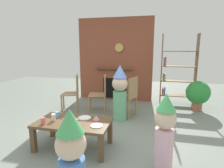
# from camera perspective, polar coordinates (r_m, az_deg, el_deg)

# --- Properties ---
(ground_plane) EXTENTS (12.00, 12.00, 0.00)m
(ground_plane) POSITION_cam_1_polar(r_m,az_deg,el_deg) (3.23, -4.38, -16.78)
(ground_plane) COLOR gray
(brick_fireplace_feature) EXTENTS (2.20, 0.28, 2.40)m
(brick_fireplace_feature) POSITION_cam_1_polar(r_m,az_deg,el_deg) (5.45, 1.06, 7.61)
(brick_fireplace_feature) COLOR brown
(brick_fireplace_feature) RESTS_ON ground_plane
(bookshelf) EXTENTS (0.90, 0.28, 1.90)m
(bookshelf) POSITION_cam_1_polar(r_m,az_deg,el_deg) (5.20, 19.51, 3.44)
(bookshelf) COLOR brown
(bookshelf) RESTS_ON ground_plane
(coffee_table) EXTENTS (1.12, 0.61, 0.42)m
(coffee_table) POSITION_cam_1_polar(r_m,az_deg,el_deg) (2.88, -12.15, -12.68)
(coffee_table) COLOR brown
(coffee_table) RESTS_ON ground_plane
(paper_cup_near_left) EXTENTS (0.06, 0.06, 0.11)m
(paper_cup_near_left) POSITION_cam_1_polar(r_m,az_deg,el_deg) (2.95, -17.93, -9.94)
(paper_cup_near_left) COLOR silver
(paper_cup_near_left) RESTS_ON coffee_table
(paper_cup_near_right) EXTENTS (0.07, 0.07, 0.09)m
(paper_cup_near_right) POSITION_cam_1_polar(r_m,az_deg,el_deg) (3.08, -16.83, -9.16)
(paper_cup_near_right) COLOR #669EE0
(paper_cup_near_right) RESTS_ON coffee_table
(paper_cup_center) EXTENTS (0.07, 0.07, 0.10)m
(paper_cup_center) POSITION_cam_1_polar(r_m,az_deg,el_deg) (2.67, -11.38, -11.84)
(paper_cup_center) COLOR #E5666B
(paper_cup_center) RESTS_ON coffee_table
(paper_cup_far_left) EXTENTS (0.06, 0.06, 0.10)m
(paper_cup_far_left) POSITION_cam_1_polar(r_m,az_deg,el_deg) (2.87, -20.90, -10.79)
(paper_cup_far_left) COLOR #E5666B
(paper_cup_far_left) RESTS_ON coffee_table
(paper_plate_front) EXTENTS (0.20, 0.20, 0.01)m
(paper_plate_front) POSITION_cam_1_polar(r_m,az_deg,el_deg) (2.95, -8.65, -10.46)
(paper_plate_front) COLOR white
(paper_plate_front) RESTS_ON coffee_table
(paper_plate_rear) EXTENTS (0.18, 0.18, 0.01)m
(paper_plate_rear) POSITION_cam_1_polar(r_m,az_deg,el_deg) (2.65, -4.86, -12.96)
(paper_plate_rear) COLOR white
(paper_plate_rear) RESTS_ON coffee_table
(birthday_cake_slice) EXTENTS (0.10, 0.10, 0.07)m
(birthday_cake_slice) POSITION_cam_1_polar(r_m,az_deg,el_deg) (2.86, -5.01, -10.48)
(birthday_cake_slice) COLOR pink
(birthday_cake_slice) RESTS_ON coffee_table
(table_fork) EXTENTS (0.12, 0.12, 0.01)m
(table_fork) POSITION_cam_1_polar(r_m,az_deg,el_deg) (2.95, -14.76, -10.78)
(table_fork) COLOR silver
(table_fork) RESTS_ON coffee_table
(child_with_cone_hat) EXTENTS (0.28, 0.28, 1.00)m
(child_with_cone_hat) POSITION_cam_1_polar(r_m,az_deg,el_deg) (1.79, -12.65, -22.10)
(child_with_cone_hat) COLOR #4C7FC6
(child_with_cone_hat) RESTS_ON ground_plane
(child_in_pink) EXTENTS (0.27, 0.27, 0.97)m
(child_in_pink) POSITION_cam_1_polar(r_m,az_deg,el_deg) (2.42, 16.27, -13.51)
(child_in_pink) COLOR #EAB2C6
(child_in_pink) RESTS_ON ground_plane
(child_by_the_chairs) EXTENTS (0.33, 0.33, 1.18)m
(child_by_the_chairs) POSITION_cam_1_polar(r_m,az_deg,el_deg) (3.81, 2.48, -2.38)
(child_by_the_chairs) COLOR #66B27F
(child_by_the_chairs) RESTS_ON ground_plane
(dining_chair_left) EXTENTS (0.52, 0.52, 0.90)m
(dining_chair_left) POSITION_cam_1_polar(r_m,az_deg,el_deg) (4.49, -12.02, -2.10)
(dining_chair_left) COLOR #9E7A51
(dining_chair_left) RESTS_ON ground_plane
(dining_chair_middle) EXTENTS (0.48, 0.48, 0.90)m
(dining_chair_middle) POSITION_cam_1_polar(r_m,az_deg,el_deg) (4.30, -3.43, -2.43)
(dining_chair_middle) COLOR #9E7A51
(dining_chair_middle) RESTS_ON ground_plane
(dining_chair_right) EXTENTS (0.51, 0.51, 0.90)m
(dining_chair_right) POSITION_cam_1_polar(r_m,az_deg,el_deg) (4.04, 5.45, -3.31)
(dining_chair_right) COLOR #9E7A51
(dining_chair_right) RESTS_ON ground_plane
(potted_plant_tall) EXTENTS (0.57, 0.57, 0.74)m
(potted_plant_tall) POSITION_cam_1_polar(r_m,az_deg,el_deg) (4.93, 25.42, -2.69)
(potted_plant_tall) COLOR #9E5B42
(potted_plant_tall) RESTS_ON ground_plane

